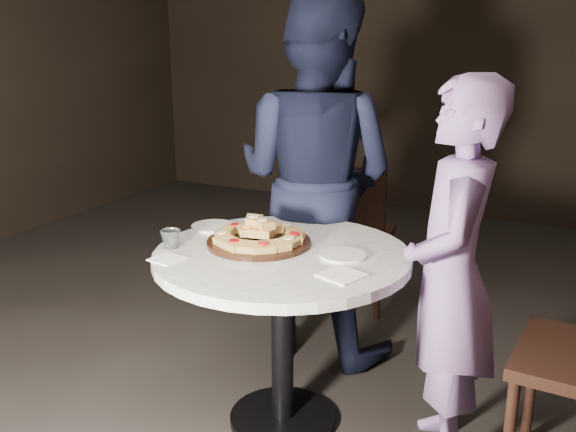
{
  "coord_description": "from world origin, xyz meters",
  "views": [
    {
      "loc": [
        1.17,
        -2.09,
        1.56
      ],
      "look_at": [
        0.1,
        0.04,
        0.88
      ],
      "focal_mm": 40.0,
      "sensor_mm": 36.0,
      "label": 1
    }
  ],
  "objects": [
    {
      "name": "floor",
      "position": [
        0.0,
        0.0,
        0.0
      ],
      "size": [
        7.0,
        7.0,
        0.0
      ],
      "primitive_type": "plane",
      "color": "black",
      "rests_on": "ground"
    },
    {
      "name": "plate_left",
      "position": [
        -0.31,
        0.14,
        0.75
      ],
      "size": [
        0.2,
        0.2,
        0.01
      ],
      "primitive_type": "cylinder",
      "rotation": [
        0.0,
        0.0,
        0.1
      ],
      "color": "white",
      "rests_on": "table"
    },
    {
      "name": "serving_board",
      "position": [
        -0.02,
        0.03,
        0.76
      ],
      "size": [
        0.49,
        0.49,
        0.02
      ],
      "primitive_type": "cylinder",
      "rotation": [
        0.0,
        0.0,
        -0.2
      ],
      "color": "black",
      "rests_on": "table"
    },
    {
      "name": "napkin_far",
      "position": [
        0.4,
        -0.15,
        0.75
      ],
      "size": [
        0.18,
        0.18,
        0.01
      ],
      "primitive_type": "cube",
      "rotation": [
        0.0,
        0.0,
        -0.34
      ],
      "color": "white",
      "rests_on": "table"
    },
    {
      "name": "plate_right",
      "position": [
        0.33,
        0.04,
        0.75
      ],
      "size": [
        0.19,
        0.19,
        0.01
      ],
      "primitive_type": "cylinder",
      "rotation": [
        0.0,
        0.0,
        0.04
      ],
      "color": "white",
      "rests_on": "table"
    },
    {
      "name": "diner_teal",
      "position": [
        0.73,
        0.09,
        0.72
      ],
      "size": [
        0.46,
        0.59,
        1.44
      ],
      "primitive_type": "imported",
      "rotation": [
        0.0,
        0.0,
        -1.33
      ],
      "color": "#8369A7",
      "rests_on": "ground"
    },
    {
      "name": "napkin_near",
      "position": [
        -0.24,
        -0.28,
        0.75
      ],
      "size": [
        0.12,
        0.12,
        0.01
      ],
      "primitive_type": "cube",
      "rotation": [
        0.0,
        0.0,
        -0.13
      ],
      "color": "white",
      "rests_on": "table"
    },
    {
      "name": "chair_far",
      "position": [
        -0.06,
        1.17,
        0.5
      ],
      "size": [
        0.46,
        0.48,
        0.87
      ],
      "rotation": [
        0.0,
        0.0,
        3.27
      ],
      "color": "black",
      "rests_on": "ground"
    },
    {
      "name": "focaccia_pile",
      "position": [
        -0.02,
        0.03,
        0.79
      ],
      "size": [
        0.37,
        0.37,
        0.1
      ],
      "rotation": [
        0.0,
        0.0,
        0.31
      ],
      "color": "#B18744",
      "rests_on": "serving_board"
    },
    {
      "name": "table",
      "position": [
        0.1,
        -0.01,
        0.61
      ],
      "size": [
        1.23,
        1.23,
        0.75
      ],
      "rotation": [
        0.0,
        0.0,
        -0.28
      ],
      "color": "black",
      "rests_on": "ground"
    },
    {
      "name": "diner_navy",
      "position": [
        -0.07,
        0.68,
        0.88
      ],
      "size": [
        0.89,
        0.72,
        1.75
      ],
      "primitive_type": "imported",
      "rotation": [
        0.0,
        0.0,
        3.08
      ],
      "color": "black",
      "rests_on": "ground"
    },
    {
      "name": "water_glass",
      "position": [
        -0.31,
        -0.17,
        0.78
      ],
      "size": [
        0.08,
        0.08,
        0.07
      ],
      "primitive_type": "imported",
      "rotation": [
        0.0,
        0.0,
        0.05
      ],
      "color": "silver",
      "rests_on": "table"
    }
  ]
}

